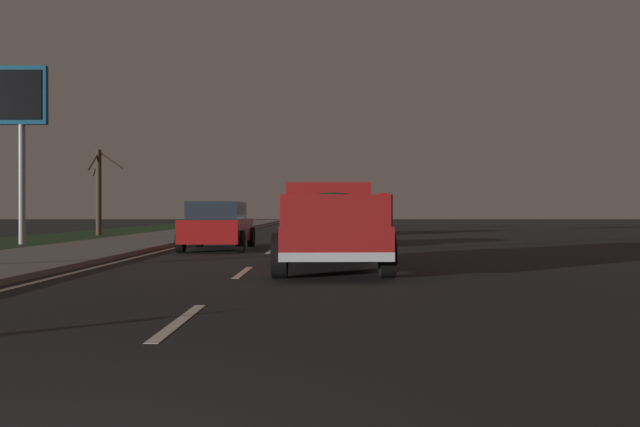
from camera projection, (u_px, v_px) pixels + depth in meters
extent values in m
plane|color=black|center=(287.00, 238.00, 29.12)|extent=(144.00, 144.00, 0.00)
cube|color=slate|center=(164.00, 237.00, 29.14)|extent=(108.00, 4.00, 0.12)
cube|color=#1E3819|center=(57.00, 238.00, 29.15)|extent=(108.00, 6.00, 0.01)
cube|color=silver|center=(180.00, 321.00, 7.06)|extent=(2.40, 0.14, 0.01)
cube|color=silver|center=(243.00, 272.00, 12.74)|extent=(2.40, 0.14, 0.01)
cube|color=silver|center=(271.00, 251.00, 19.57)|extent=(2.40, 0.14, 0.01)
cube|color=silver|center=(284.00, 241.00, 26.15)|extent=(2.40, 0.14, 0.01)
cube|color=silver|center=(291.00, 235.00, 32.76)|extent=(2.40, 0.14, 0.01)
cube|color=silver|center=(296.00, 231.00, 39.25)|extent=(2.40, 0.14, 0.01)
cube|color=silver|center=(300.00, 229.00, 45.32)|extent=(2.40, 0.14, 0.01)
cube|color=silver|center=(303.00, 226.00, 51.91)|extent=(2.40, 0.14, 0.01)
cube|color=silver|center=(304.00, 225.00, 57.16)|extent=(2.40, 0.14, 0.01)
cube|color=silver|center=(306.00, 224.00, 62.28)|extent=(2.40, 0.14, 0.01)
cube|color=silver|center=(307.00, 223.00, 67.67)|extent=(2.40, 0.14, 0.01)
cube|color=silver|center=(308.00, 222.00, 73.09)|extent=(2.40, 0.14, 0.01)
cube|color=silver|center=(309.00, 221.00, 79.02)|extent=(2.40, 0.14, 0.01)
cube|color=silver|center=(214.00, 238.00, 29.13)|extent=(108.00, 0.14, 0.01)
cube|color=maroon|center=(329.00, 238.00, 13.47)|extent=(5.47, 2.20, 0.60)
cube|color=maroon|center=(327.00, 204.00, 14.66)|extent=(2.23, 1.92, 0.90)
cube|color=#1E2833|center=(329.00, 201.00, 13.61)|extent=(0.09, 1.44, 0.50)
cube|color=maroon|center=(284.00, 211.00, 12.36)|extent=(3.02, 0.19, 0.56)
cube|color=maroon|center=(379.00, 211.00, 12.42)|extent=(3.02, 0.19, 0.56)
cube|color=maroon|center=(337.00, 211.00, 10.81)|extent=(0.15, 1.88, 0.56)
cube|color=silver|center=(337.00, 257.00, 10.81)|extent=(0.19, 2.00, 0.16)
cube|color=red|center=(290.00, 199.00, 10.79)|extent=(0.07, 0.14, 0.20)
cube|color=red|center=(383.00, 199.00, 10.85)|extent=(0.07, 0.14, 0.20)
ellipsoid|color=#193823|center=(332.00, 209.00, 12.39)|extent=(2.65, 1.62, 0.64)
sphere|color=silver|center=(313.00, 216.00, 12.88)|extent=(0.40, 0.40, 0.40)
sphere|color=beige|center=(349.00, 217.00, 11.80)|extent=(0.34, 0.34, 0.34)
cylinder|color=black|center=(284.00, 245.00, 15.22)|extent=(0.84, 0.28, 0.84)
cylinder|color=black|center=(367.00, 245.00, 15.29)|extent=(0.84, 0.28, 0.84)
cylinder|color=black|center=(280.00, 255.00, 11.66)|extent=(0.84, 0.28, 0.84)
cylinder|color=black|center=(387.00, 255.00, 11.72)|extent=(0.84, 0.28, 0.84)
cube|color=#B2B5BA|center=(325.00, 223.00, 33.32)|extent=(4.40, 1.80, 0.70)
cube|color=#1E2833|center=(325.00, 211.00, 33.07)|extent=(2.47, 1.59, 0.56)
cylinder|color=black|center=(308.00, 228.00, 34.82)|extent=(0.68, 0.22, 0.68)
cylinder|color=black|center=(341.00, 228.00, 34.82)|extent=(0.68, 0.22, 0.68)
cylinder|color=black|center=(307.00, 229.00, 31.83)|extent=(0.68, 0.22, 0.68)
cylinder|color=black|center=(342.00, 229.00, 31.83)|extent=(0.68, 0.22, 0.68)
cube|color=red|center=(325.00, 223.00, 31.17)|extent=(0.08, 1.51, 0.10)
cube|color=maroon|center=(219.00, 230.00, 20.36)|extent=(4.41, 1.83, 0.70)
cube|color=#1E2833|center=(217.00, 211.00, 20.11)|extent=(2.47, 1.60, 0.56)
cylinder|color=black|center=(199.00, 237.00, 21.85)|extent=(0.68, 0.22, 0.68)
cylinder|color=black|center=(251.00, 237.00, 21.86)|extent=(0.68, 0.22, 0.68)
cylinder|color=black|center=(181.00, 241.00, 18.86)|extent=(0.68, 0.22, 0.68)
cylinder|color=black|center=(241.00, 241.00, 18.87)|extent=(0.68, 0.22, 0.68)
cube|color=red|center=(207.00, 231.00, 18.21)|extent=(0.09, 1.51, 0.10)
cylinder|color=#99999E|center=(22.00, 155.00, 23.64)|extent=(0.24, 0.24, 6.70)
cube|color=navy|center=(22.00, 95.00, 23.64)|extent=(0.24, 1.90, 2.20)
cube|color=black|center=(20.00, 95.00, 23.51)|extent=(0.04, 1.60, 1.87)
cylinder|color=#423323|center=(99.00, 193.00, 32.49)|extent=(0.28, 0.28, 4.43)
cylinder|color=#423323|center=(96.00, 167.00, 32.82)|extent=(0.71, 0.63, 0.96)
cylinder|color=#423323|center=(93.00, 161.00, 32.16)|extent=(0.73, 0.42, 1.04)
cylinder|color=#423323|center=(111.00, 160.00, 32.50)|extent=(0.12, 1.28, 0.95)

